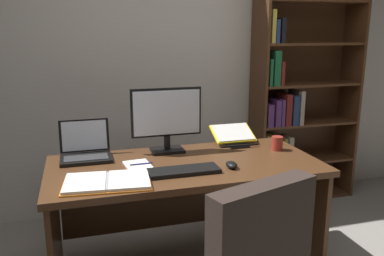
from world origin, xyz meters
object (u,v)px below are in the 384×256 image
(computer_mouse, at_px, (232,165))
(reading_stand_with_book, at_px, (234,135))
(bookshelf, at_px, (294,92))
(monitor, at_px, (167,120))
(laptop, at_px, (86,151))
(pen, at_px, (141,164))
(notepad, at_px, (138,166))
(open_binder, at_px, (107,182))
(coffee_mug, at_px, (277,143))
(desk, at_px, (182,188))
(keyboard, at_px, (184,171))

(computer_mouse, distance_m, reading_stand_with_book, 0.55)
(computer_mouse, xyz_separation_m, reading_stand_with_book, (0.21, 0.50, 0.04))
(bookshelf, distance_m, reading_stand_with_book, 1.01)
(monitor, bearing_deg, bookshelf, 24.93)
(laptop, bearing_deg, pen, -38.58)
(laptop, relative_size, notepad, 1.53)
(open_binder, bearing_deg, coffee_mug, 20.42)
(laptop, bearing_deg, coffee_mug, -8.16)
(monitor, distance_m, open_binder, 0.70)
(monitor, height_order, notepad, monitor)
(monitor, xyz_separation_m, reading_stand_with_book, (0.51, 0.06, -0.16))
(desk, bearing_deg, coffee_mug, 0.91)
(monitor, relative_size, reading_stand_with_book, 1.59)
(reading_stand_with_book, relative_size, pen, 2.17)
(bookshelf, bearing_deg, notepad, -150.88)
(desk, bearing_deg, reading_stand_with_book, 28.74)
(computer_mouse, bearing_deg, laptop, 152.13)
(reading_stand_with_book, xyz_separation_m, coffee_mug, (0.23, -0.24, -0.01))
(open_binder, distance_m, notepad, 0.31)
(laptop, xyz_separation_m, notepad, (0.30, -0.26, -0.05))
(open_binder, bearing_deg, keyboard, 12.16)
(laptop, xyz_separation_m, open_binder, (0.10, -0.50, -0.04))
(pen, bearing_deg, computer_mouse, -19.92)
(desk, xyz_separation_m, coffee_mug, (0.69, 0.01, 0.25))
(pen, bearing_deg, notepad, 180.00)
(monitor, distance_m, reading_stand_with_book, 0.54)
(monitor, relative_size, keyboard, 1.15)
(notepad, distance_m, coffee_mug, 0.99)
(monitor, height_order, coffee_mug, monitor)
(open_binder, bearing_deg, laptop, 106.84)
(notepad, relative_size, coffee_mug, 2.16)
(desk, bearing_deg, bookshelf, 32.53)
(keyboard, height_order, notepad, keyboard)
(monitor, distance_m, notepad, 0.41)
(reading_stand_with_book, distance_m, open_binder, 1.11)
(open_binder, xyz_separation_m, pen, (0.22, 0.24, 0.00))
(desk, height_order, computer_mouse, computer_mouse)
(desk, height_order, monitor, monitor)
(notepad, bearing_deg, computer_mouse, -19.23)
(open_binder, bearing_deg, desk, 36.71)
(desk, xyz_separation_m, bookshelf, (1.27, 0.81, 0.47))
(laptop, relative_size, reading_stand_with_book, 1.06)
(bookshelf, bearing_deg, computer_mouse, -134.03)
(open_binder, distance_m, pen, 0.33)
(keyboard, distance_m, notepad, 0.30)
(monitor, distance_m, pen, 0.40)
(computer_mouse, distance_m, notepad, 0.57)
(pen, bearing_deg, keyboard, -40.60)
(coffee_mug, bearing_deg, keyboard, -160.62)
(monitor, distance_m, laptop, 0.57)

